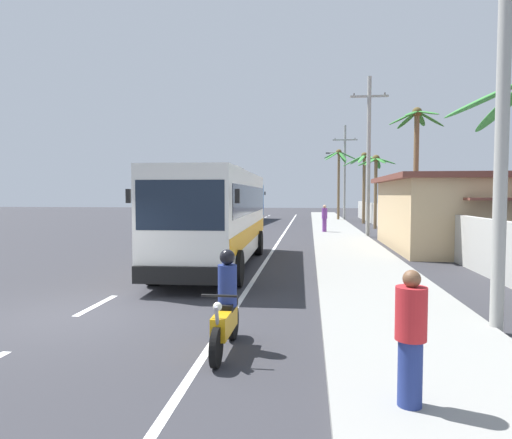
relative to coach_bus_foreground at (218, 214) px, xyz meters
name	(u,v)px	position (x,y,z in m)	size (l,w,h in m)	color
ground_plane	(75,316)	(-1.65, -7.21, -1.90)	(160.00, 160.00, 0.00)	#303035
sidewalk_kerb	(354,256)	(5.15, 2.79, -1.83)	(3.20, 90.00, 0.14)	gray
lane_markings	(254,244)	(0.46, 7.29, -1.90)	(3.42, 71.00, 0.01)	white
boundary_wall	(425,229)	(8.95, 6.79, -0.99)	(0.24, 60.00, 1.83)	#B2B2AD
coach_bus_foreground	(218,214)	(0.00, 0.00, 0.00)	(3.01, 10.72, 3.66)	silver
coach_bus_far_lane	(240,200)	(-3.36, 27.05, 0.12)	(3.68, 12.55, 3.89)	#2366A8
motorcycle_beside_bus	(226,310)	(1.94, -8.93, -1.23)	(0.56, 1.96, 1.68)	black
pedestrian_near_kerb	(411,336)	(4.47, -10.93, -0.94)	(0.36, 0.36, 1.59)	navy
pedestrian_midwalk	(325,218)	(4.30, 14.12, -0.83)	(0.36, 0.36, 1.77)	#75388E
utility_pole_nearest	(503,90)	(6.78, -7.43, 2.58)	(2.26, 0.24, 8.58)	#9E9E99
utility_pole_mid	(369,154)	(6.85, 12.16, 3.16)	(2.27, 0.24, 9.70)	#9E9E99
utility_pole_far	(344,170)	(6.84, 31.75, 3.25)	(3.21, 0.24, 9.70)	#9E9E99
palm_nearest	(376,173)	(8.29, 19.20, 2.28)	(2.86, 2.80, 5.60)	brown
palm_second	(416,146)	(9.41, 11.11, 3.50)	(3.26, 3.23, 7.60)	brown
palm_third	(365,170)	(8.17, 25.43, 2.85)	(4.03, 3.81, 6.35)	brown
palm_fourth	(339,168)	(6.17, 29.50, 3.33)	(3.37, 3.33, 7.05)	brown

